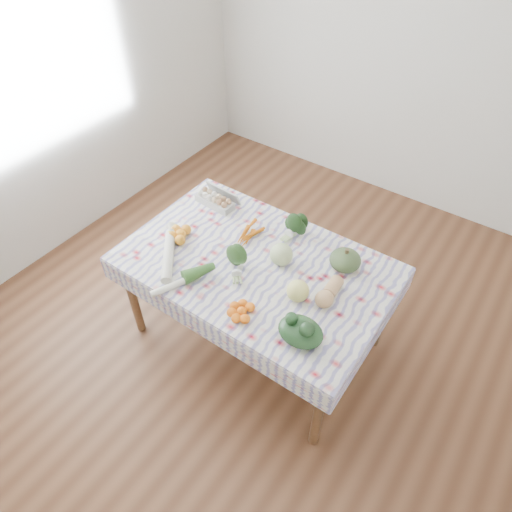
% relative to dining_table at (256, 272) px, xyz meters
% --- Properties ---
extents(ground, '(4.50, 4.50, 0.00)m').
position_rel_dining_table_xyz_m(ground, '(0.00, 0.00, -0.68)').
color(ground, '#56311D').
rests_on(ground, ground).
extents(wall_back, '(4.00, 0.04, 2.80)m').
position_rel_dining_table_xyz_m(wall_back, '(0.00, 2.25, 0.72)').
color(wall_back, silver).
rests_on(wall_back, ground).
extents(dining_table, '(1.60, 1.00, 0.75)m').
position_rel_dining_table_xyz_m(dining_table, '(0.00, 0.00, 0.00)').
color(dining_table, brown).
rests_on(dining_table, ground).
extents(tablecloth, '(1.66, 1.06, 0.01)m').
position_rel_dining_table_xyz_m(tablecloth, '(0.00, 0.00, 0.08)').
color(tablecloth, white).
rests_on(tablecloth, dining_table).
extents(egg_carton, '(0.30, 0.13, 0.08)m').
position_rel_dining_table_xyz_m(egg_carton, '(-0.58, 0.31, 0.12)').
color(egg_carton, '#B4B4AF').
rests_on(egg_carton, tablecloth).
extents(carrot_bunch, '(0.23, 0.21, 0.04)m').
position_rel_dining_table_xyz_m(carrot_bunch, '(-0.19, 0.18, 0.10)').
color(carrot_bunch, '#D3650D').
rests_on(carrot_bunch, tablecloth).
extents(kale_bunch, '(0.18, 0.16, 0.15)m').
position_rel_dining_table_xyz_m(kale_bunch, '(0.05, 0.36, 0.16)').
color(kale_bunch, '#1B3A16').
rests_on(kale_bunch, tablecloth).
extents(kabocha_squash, '(0.24, 0.24, 0.13)m').
position_rel_dining_table_xyz_m(kabocha_squash, '(0.47, 0.28, 0.15)').
color(kabocha_squash, '#40572F').
rests_on(kabocha_squash, tablecloth).
extents(cabbage, '(0.15, 0.15, 0.14)m').
position_rel_dining_table_xyz_m(cabbage, '(0.13, 0.09, 0.15)').
color(cabbage, '#BBD08D').
rests_on(cabbage, tablecloth).
extents(butternut_squash, '(0.12, 0.23, 0.11)m').
position_rel_dining_table_xyz_m(butternut_squash, '(0.51, 0.01, 0.14)').
color(butternut_squash, tan).
rests_on(butternut_squash, tablecloth).
extents(orange_cluster, '(0.28, 0.28, 0.07)m').
position_rel_dining_table_xyz_m(orange_cluster, '(-0.53, -0.10, 0.12)').
color(orange_cluster, orange).
rests_on(orange_cluster, tablecloth).
extents(broccoli, '(0.22, 0.22, 0.11)m').
position_rel_dining_table_xyz_m(broccoli, '(-0.05, -0.13, 0.14)').
color(broccoli, '#2A501F').
rests_on(broccoli, tablecloth).
extents(mandarin_cluster, '(0.24, 0.24, 0.06)m').
position_rel_dining_table_xyz_m(mandarin_cluster, '(0.17, -0.38, 0.11)').
color(mandarin_cluster, orange).
rests_on(mandarin_cluster, tablecloth).
extents(grapefruit, '(0.17, 0.17, 0.13)m').
position_rel_dining_table_xyz_m(grapefruit, '(0.36, -0.10, 0.15)').
color(grapefruit, '#E9E473').
rests_on(grapefruit, tablecloth).
extents(spinach_bag, '(0.28, 0.24, 0.11)m').
position_rel_dining_table_xyz_m(spinach_bag, '(0.52, -0.33, 0.14)').
color(spinach_bag, black).
rests_on(spinach_bag, tablecloth).
extents(daikon, '(0.34, 0.40, 0.07)m').
position_rel_dining_table_xyz_m(daikon, '(-0.46, -0.29, 0.12)').
color(daikon, silver).
rests_on(daikon, tablecloth).
extents(leek, '(0.20, 0.38, 0.04)m').
position_rel_dining_table_xyz_m(leek, '(-0.25, -0.40, 0.11)').
color(leek, silver).
rests_on(leek, tablecloth).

